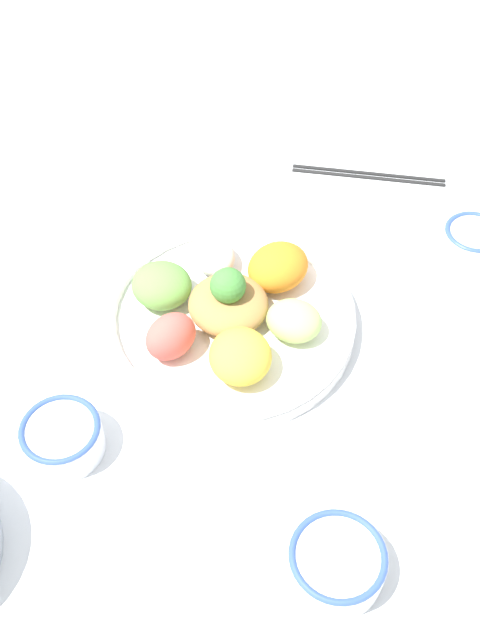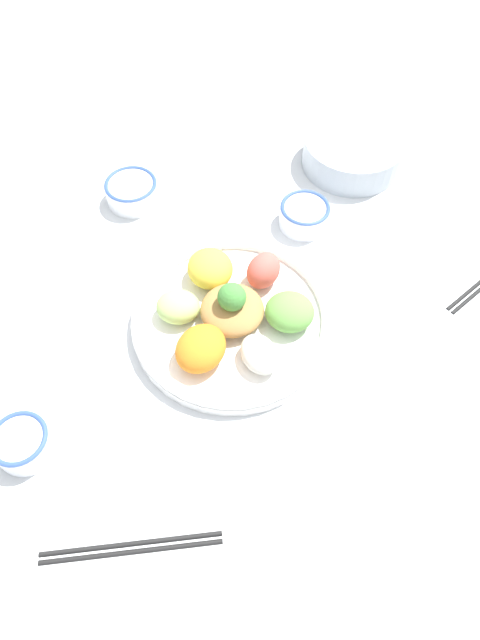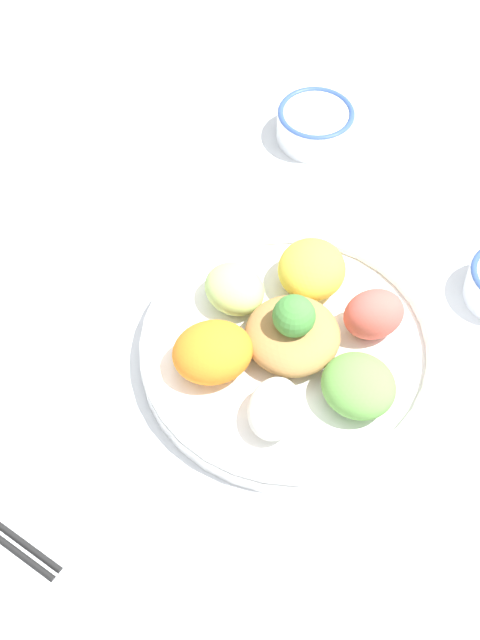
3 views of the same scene
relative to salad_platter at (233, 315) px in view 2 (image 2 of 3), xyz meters
The scene contains 8 objects.
ground_plane 0.04m from the salad_platter, 87.51° to the right, with size 2.40×2.40×0.00m, color white.
salad_platter is the anchor object (origin of this frame).
sauce_bowl_red 0.26m from the salad_platter, 116.00° to the right, with size 0.09×0.09×0.05m.
rice_bowl_blue 0.36m from the salad_platter, 40.16° to the left, with size 0.08×0.08×0.05m.
sauce_bowl_dark 0.35m from the salad_platter, 51.63° to the right, with size 0.10×0.10×0.05m.
side_serving_bowl 0.46m from the salad_platter, 117.14° to the right, with size 0.20×0.20×0.06m.
chopsticks_pair_near 0.37m from the salad_platter, 73.45° to the left, with size 0.24×0.06×0.01m.
serving_spoon_main 0.39m from the salad_platter, 146.40° to the left, with size 0.12×0.07×0.01m.
Camera 2 is at (-0.05, 0.51, 0.74)m, focal length 30.00 mm.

